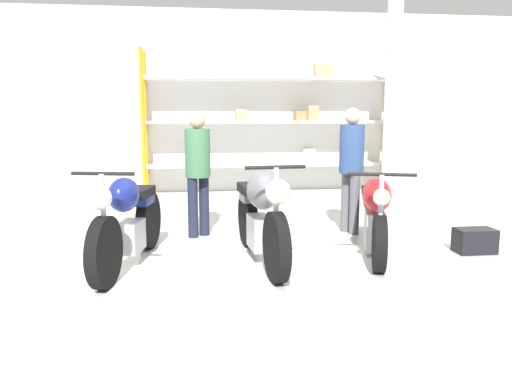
{
  "coord_description": "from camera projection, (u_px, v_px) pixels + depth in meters",
  "views": [
    {
      "loc": [
        -0.71,
        -5.11,
        1.57
      ],
      "look_at": [
        0.0,
        0.4,
        0.7
      ],
      "focal_mm": 35.0,
      "sensor_mm": 36.0,
      "label": 1
    }
  ],
  "objects": [
    {
      "name": "person_near_rack",
      "position": [
        351.0,
        160.0,
        6.53
      ],
      "size": [
        0.41,
        0.41,
        1.65
      ],
      "rotation": [
        0.0,
        0.0,
        3.5
      ],
      "color": "#595960",
      "rests_on": "ground_plane"
    },
    {
      "name": "motorcycle_grey",
      "position": [
        261.0,
        213.0,
        5.27
      ],
      "size": [
        0.57,
        2.04,
        1.1
      ],
      "rotation": [
        0.0,
        0.0,
        -1.48
      ],
      "color": "black",
      "rests_on": "ground_plane"
    },
    {
      "name": "motorcycle_red",
      "position": [
        375.0,
        215.0,
        5.62
      ],
      "size": [
        0.85,
        1.89,
        1.0
      ],
      "rotation": [
        0.0,
        0.0,
        -1.86
      ],
      "color": "black",
      "rests_on": "ground_plane"
    },
    {
      "name": "toolbox",
      "position": [
        475.0,
        241.0,
        5.69
      ],
      "size": [
        0.44,
        0.26,
        0.28
      ],
      "color": "black",
      "rests_on": "ground_plane"
    },
    {
      "name": "motorcycle_blue",
      "position": [
        128.0,
        220.0,
        5.14
      ],
      "size": [
        0.68,
        2.03,
        1.06
      ],
      "rotation": [
        0.0,
        0.0,
        -1.78
      ],
      "color": "black",
      "rests_on": "ground_plane"
    },
    {
      "name": "shelving_rack",
      "position": [
        276.0,
        122.0,
        9.87
      ],
      "size": [
        5.02,
        0.63,
        2.77
      ],
      "color": "orange",
      "rests_on": "ground_plane"
    },
    {
      "name": "person_browsing",
      "position": [
        198.0,
        164.0,
        6.34
      ],
      "size": [
        0.45,
        0.45,
        1.6
      ],
      "rotation": [
        0.0,
        0.0,
        2.2
      ],
      "color": "#1E2338",
      "rests_on": "ground_plane"
    },
    {
      "name": "ground_plane",
      "position": [
        261.0,
        262.0,
        5.34
      ],
      "size": [
        30.0,
        30.0,
        0.0
      ],
      "primitive_type": "plane",
      "color": "silver"
    },
    {
      "name": "support_pillar",
      "position": [
        392.0,
        101.0,
        9.06
      ],
      "size": [
        0.28,
        0.28,
        3.6
      ],
      "color": "silver",
      "rests_on": "ground_plane"
    },
    {
      "name": "back_wall",
      "position": [
        226.0,
        102.0,
        10.05
      ],
      "size": [
        30.0,
        0.08,
        3.6
      ],
      "color": "silver",
      "rests_on": "ground_plane"
    }
  ]
}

